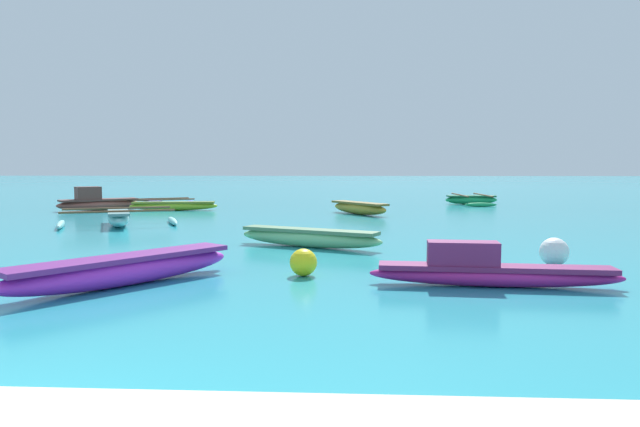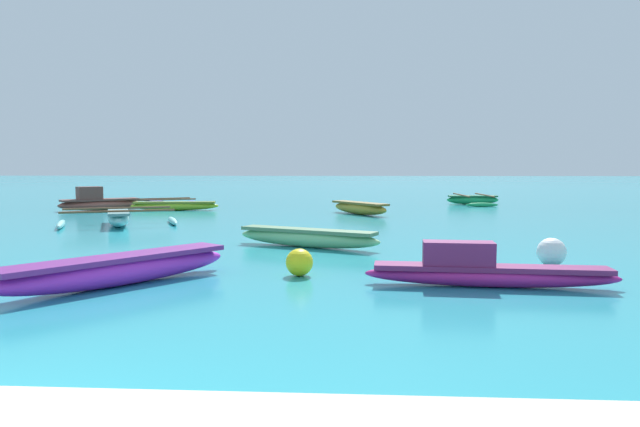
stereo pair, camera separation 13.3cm
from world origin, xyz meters
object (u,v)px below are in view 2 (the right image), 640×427
Objects in this scene: moored_boat_8 at (153,202)px; moored_boat_6 at (360,208)px; mooring_buoy_0 at (299,262)px; moored_boat_5 at (175,205)px; moored_boat_4 at (484,271)px; moored_boat_0 at (118,218)px; moored_boat_2 at (307,237)px; mooring_buoy_2 at (551,252)px; moored_boat_1 at (120,269)px; moored_boat_3 at (98,202)px; moored_boat_7 at (473,200)px.

moored_boat_6 is at bearing 34.42° from moored_boat_8.
mooring_buoy_0 is (-1.14, -12.84, -0.03)m from moored_boat_6.
moored_boat_5 is 1.26× the size of moored_boat_6.
moored_boat_4 is 8.32× the size of mooring_buoy_0.
moored_boat_4 is at bearing 23.91° from moored_boat_0.
mooring_buoy_2 reaches higher than moored_boat_2.
mooring_buoy_2 is (7.35, 2.17, 0.01)m from moored_boat_1.
moored_boat_1 is 6.63× the size of mooring_buoy_2.
moored_boat_6 is (11.25, -1.51, -0.09)m from moored_boat_3.
mooring_buoy_2 is (4.62, 1.24, 0.03)m from mooring_buoy_0.
moored_boat_0 reaches higher than moored_boat_1.
moored_boat_0 is 7.83m from moored_boat_2.
moored_boat_1 reaches higher than moored_boat_8.
moored_boat_3 is 19.71m from mooring_buoy_2.
moored_boat_8 is 19.44m from mooring_buoy_0.
moored_boat_6 is 12.89m from mooring_buoy_0.
mooring_buoy_2 is at bearing -19.62° from moored_boat_6.
moored_boat_2 is at bearing 92.63° from mooring_buoy_0.
moored_boat_8 is (-6.06, 18.26, -0.10)m from moored_boat_1.
mooring_buoy_0 is at bearing -164.93° from mooring_buoy_2.
moored_boat_5 is (-9.72, 15.11, -0.03)m from moored_boat_4.
mooring_buoy_0 reaches higher than moored_boat_2.
moored_boat_3 is 0.84× the size of moored_boat_7.
moored_boat_0 is at bearing -99.23° from moored_boat_3.
mooring_buoy_0 is at bearing -93.45° from moored_boat_3.
moored_boat_7 is 7.18× the size of mooring_buoy_2.
moored_boat_6 is (-1.80, 13.54, 0.02)m from moored_boat_4.
mooring_buoy_2 is at bearing 8.55° from moored_boat_8.
mooring_buoy_0 is at bearing 171.07° from moored_boat_4.
moored_boat_3 reaches higher than moored_boat_2.
moored_boat_8 is 20.95m from mooring_buoy_2.
moored_boat_8 is (-2.24, 9.30, -0.09)m from moored_boat_0.
moored_boat_3 is 0.75× the size of moored_boat_8.
mooring_buoy_0 reaches higher than moored_boat_5.
moored_boat_3 reaches higher than moored_boat_7.
moored_boat_8 is at bearing -150.61° from moored_boat_6.
moored_boat_6 reaches higher than moored_boat_1.
moored_boat_6 is 0.78× the size of moored_boat_7.
moored_boat_2 reaches higher than moored_boat_5.
moored_boat_6 is at bearing 101.91° from moored_boat_4.
moored_boat_2 is at bearing 7.71° from moored_boat_1.
moored_boat_0 is at bearing -95.49° from moored_boat_5.
moored_boat_0 is 9.74m from moored_boat_1.
moored_boat_1 is 5.69m from moored_boat_4.
moored_boat_4 reaches higher than mooring_buoy_0.
moored_boat_5 is at bearing 52.52° from moored_boat_1.
moored_boat_3 is 17.55m from mooring_buoy_0.
moored_boat_0 reaches higher than mooring_buoy_2.
moored_boat_2 is (2.58, 4.45, -0.02)m from moored_boat_1.
mooring_buoy_0 is (-2.95, 0.69, -0.01)m from moored_boat_4.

